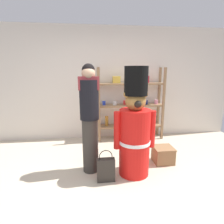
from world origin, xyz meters
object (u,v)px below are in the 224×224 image
at_px(person_shopper, 90,117).
at_px(shopping_bag, 106,169).
at_px(merchandise_shelf, 130,104).
at_px(display_crate, 163,155).
at_px(teddy_bear_guard, 135,130).

distance_m(person_shopper, shopping_bag, 0.83).
bearing_deg(person_shopper, merchandise_shelf, 55.84).
height_order(merchandise_shelf, display_crate, merchandise_shelf).
distance_m(merchandise_shelf, person_shopper, 1.71).
bearing_deg(display_crate, person_shopper, -174.44).
distance_m(shopping_bag, display_crate, 1.16).
xyz_separation_m(teddy_bear_guard, display_crate, (0.61, 0.29, -0.59)).
distance_m(teddy_bear_guard, display_crate, 0.90).
relative_size(merchandise_shelf, person_shopper, 0.98).
bearing_deg(display_crate, teddy_bear_guard, -154.17).
bearing_deg(teddy_bear_guard, shopping_bag, -160.97).
bearing_deg(merchandise_shelf, display_crate, -75.66).
bearing_deg(person_shopper, display_crate, 5.56).
relative_size(teddy_bear_guard, shopping_bag, 3.41).
relative_size(merchandise_shelf, teddy_bear_guard, 1.00).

